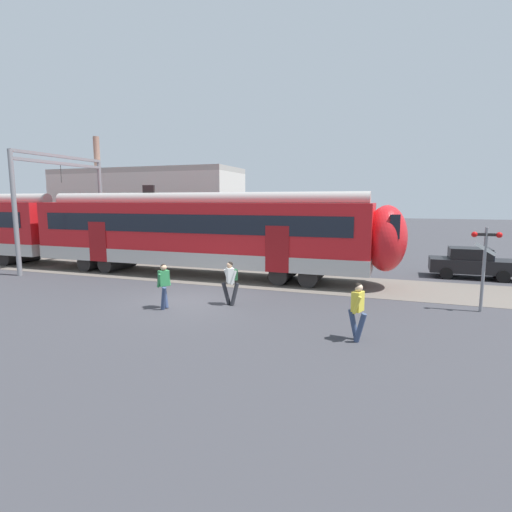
% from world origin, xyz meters
% --- Properties ---
extents(ground_plane, '(160.00, 160.00, 0.00)m').
position_xyz_m(ground_plane, '(0.00, 0.00, 0.00)').
color(ground_plane, '#38383D').
extents(track_bed, '(80.00, 4.40, 0.01)m').
position_xyz_m(track_bed, '(-13.30, 5.22, 0.01)').
color(track_bed, '#605951').
rests_on(track_bed, ground).
extents(commuter_train, '(38.05, 3.07, 4.73)m').
position_xyz_m(commuter_train, '(-10.82, 5.22, 2.25)').
color(commuter_train, '#B7B2AD').
rests_on(commuter_train, ground).
extents(pedestrian_green, '(0.55, 0.67, 1.67)m').
position_xyz_m(pedestrian_green, '(-0.22, -1.09, 0.99)').
color(pedestrian_green, navy).
rests_on(pedestrian_green, ground).
extents(pedestrian_white, '(0.71, 0.51, 1.67)m').
position_xyz_m(pedestrian_white, '(1.87, 0.20, 0.99)').
color(pedestrian_white, '#28282D').
rests_on(pedestrian_white, ground).
extents(pedestrian_yellow, '(0.59, 0.63, 1.67)m').
position_xyz_m(pedestrian_yellow, '(6.72, -2.20, 0.96)').
color(pedestrian_yellow, navy).
rests_on(pedestrian_yellow, ground).
extents(parked_car_black, '(4.02, 1.80, 1.54)m').
position_xyz_m(parked_car_black, '(11.34, 9.12, 0.78)').
color(parked_car_black, black).
rests_on(parked_car_black, ground).
extents(catenary_gantry, '(0.24, 6.64, 6.53)m').
position_xyz_m(catenary_gantry, '(-10.94, 5.22, 4.31)').
color(catenary_gantry, gray).
rests_on(catenary_gantry, ground).
extents(crossing_signal, '(0.96, 0.22, 3.00)m').
position_xyz_m(crossing_signal, '(10.60, 2.28, 2.01)').
color(crossing_signal, gray).
rests_on(crossing_signal, ground).
extents(background_building, '(15.48, 5.00, 9.20)m').
position_xyz_m(background_building, '(-11.73, 14.62, 3.21)').
color(background_building, beige).
rests_on(background_building, ground).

